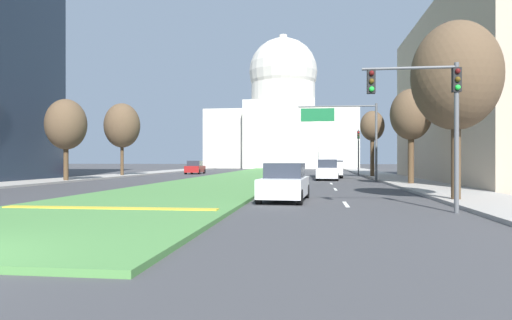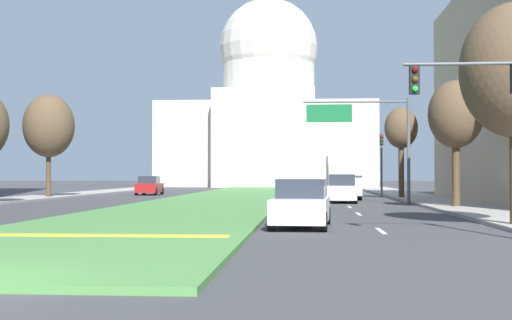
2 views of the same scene
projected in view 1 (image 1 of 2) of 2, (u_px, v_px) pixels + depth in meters
ground_plane at (256, 175)px, 55.20m from camera, size 260.00×260.00×0.00m
grass_median at (250, 175)px, 50.43m from camera, size 8.60×86.54×0.14m
median_curb_nose at (109, 208)px, 15.74m from camera, size 7.74×0.50×0.04m
lane_dashes_right at (327, 178)px, 46.15m from camera, size 0.16×52.87×0.01m
sidewalk_left at (108, 176)px, 47.52m from camera, size 4.00×86.54×0.15m
sidewalk_right at (391, 178)px, 43.80m from camera, size 4.00×86.54×0.15m
midrise_block_right at (510, 93)px, 36.81m from camera, size 12.89×28.35×14.46m
capitol_building at (283, 118)px, 102.19m from camera, size 32.30×24.55×30.18m
traffic_light_near_right at (431, 103)px, 15.71m from camera, size 3.34×0.35×5.20m
traffic_light_far_right at (358, 146)px, 50.52m from camera, size 0.28×0.35×5.20m
overhead_guide_sign at (346, 125)px, 37.71m from camera, size 6.52×0.20×6.50m
street_tree_right_near at (456, 76)px, 19.40m from camera, size 3.73×3.73×7.78m
street_tree_left_mid at (66, 125)px, 36.96m from camera, size 3.30×3.30×6.79m
street_tree_right_mid at (411, 115)px, 32.25m from camera, size 2.92×2.92×6.90m
street_tree_left_far at (122, 126)px, 49.34m from camera, size 3.87×3.87×7.98m
street_tree_right_far at (372, 127)px, 46.61m from camera, size 2.46×2.46×6.87m
sedan_lead_stopped at (285, 183)px, 20.20m from camera, size 2.17×4.41×1.69m
sedan_midblock at (328, 171)px, 40.51m from camera, size 2.16×4.21×1.85m
sedan_distant at (195, 168)px, 58.00m from camera, size 2.06×4.28×1.70m
box_truck_delivery at (330, 161)px, 46.57m from camera, size 2.40×6.40×3.20m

